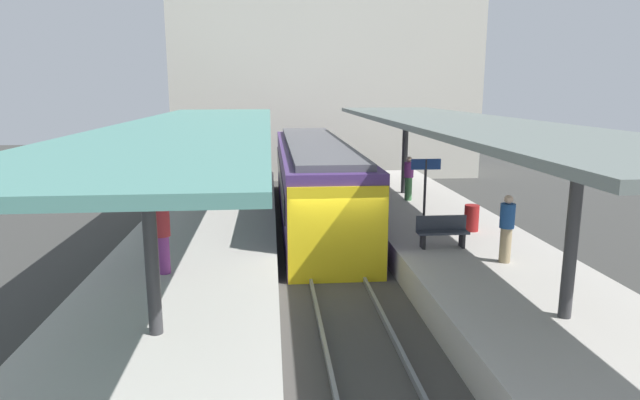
{
  "coord_description": "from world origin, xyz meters",
  "views": [
    {
      "loc": [
        -1.72,
        -14.03,
        5.26
      ],
      "look_at": [
        -0.05,
        4.11,
        1.5
      ],
      "focal_mm": 30.26,
      "sensor_mm": 36.0,
      "label": 1
    }
  ],
  "objects_px": {
    "platform_bench": "(442,231)",
    "passenger_mid_platform": "(163,235)",
    "passenger_far_end": "(507,228)",
    "passenger_near_bench": "(409,178)",
    "litter_bin": "(471,218)",
    "platform_sign": "(425,178)",
    "commuter_train": "(315,181)"
  },
  "relations": [
    {
      "from": "commuter_train",
      "to": "litter_bin",
      "type": "bearing_deg",
      "value": -50.34
    },
    {
      "from": "platform_sign",
      "to": "passenger_mid_platform",
      "type": "bearing_deg",
      "value": -155.48
    },
    {
      "from": "passenger_near_bench",
      "to": "passenger_mid_platform",
      "type": "height_order",
      "value": "passenger_mid_platform"
    },
    {
      "from": "passenger_mid_platform",
      "to": "passenger_far_end",
      "type": "relative_size",
      "value": 1.04
    },
    {
      "from": "passenger_far_end",
      "to": "platform_bench",
      "type": "bearing_deg",
      "value": 129.06
    },
    {
      "from": "passenger_near_bench",
      "to": "litter_bin",
      "type": "bearing_deg",
      "value": -80.91
    },
    {
      "from": "platform_bench",
      "to": "passenger_mid_platform",
      "type": "height_order",
      "value": "passenger_mid_platform"
    },
    {
      "from": "platform_sign",
      "to": "passenger_near_bench",
      "type": "xyz_separation_m",
      "value": [
        0.69,
        4.57,
        -0.73
      ]
    },
    {
      "from": "passenger_far_end",
      "to": "commuter_train",
      "type": "bearing_deg",
      "value": 116.17
    },
    {
      "from": "passenger_mid_platform",
      "to": "commuter_train",
      "type": "bearing_deg",
      "value": 63.05
    },
    {
      "from": "commuter_train",
      "to": "passenger_near_bench",
      "type": "distance_m",
      "value": 3.64
    },
    {
      "from": "platform_bench",
      "to": "litter_bin",
      "type": "xyz_separation_m",
      "value": [
        1.44,
        1.61,
        -0.06
      ]
    },
    {
      "from": "commuter_train",
      "to": "platform_sign",
      "type": "relative_size",
      "value": 6.58
    },
    {
      "from": "litter_bin",
      "to": "passenger_near_bench",
      "type": "bearing_deg",
      "value": 99.09
    },
    {
      "from": "platform_sign",
      "to": "passenger_far_end",
      "type": "distance_m",
      "value": 3.48
    },
    {
      "from": "litter_bin",
      "to": "passenger_near_bench",
      "type": "xyz_separation_m",
      "value": [
        -0.76,
        4.73,
        0.49
      ]
    },
    {
      "from": "passenger_mid_platform",
      "to": "platform_sign",
      "type": "bearing_deg",
      "value": 24.52
    },
    {
      "from": "passenger_mid_platform",
      "to": "passenger_far_end",
      "type": "bearing_deg",
      "value": 0.51
    },
    {
      "from": "platform_sign",
      "to": "passenger_far_end",
      "type": "xyz_separation_m",
      "value": [
        1.17,
        -3.19,
        -0.73
      ]
    },
    {
      "from": "platform_bench",
      "to": "litter_bin",
      "type": "height_order",
      "value": "platform_bench"
    },
    {
      "from": "litter_bin",
      "to": "passenger_far_end",
      "type": "relative_size",
      "value": 0.47
    },
    {
      "from": "litter_bin",
      "to": "passenger_mid_platform",
      "type": "relative_size",
      "value": 0.45
    },
    {
      "from": "passenger_far_end",
      "to": "litter_bin",
      "type": "bearing_deg",
      "value": 84.78
    },
    {
      "from": "platform_sign",
      "to": "passenger_far_end",
      "type": "relative_size",
      "value": 1.29
    },
    {
      "from": "platform_bench",
      "to": "platform_sign",
      "type": "bearing_deg",
      "value": 90.18
    },
    {
      "from": "commuter_train",
      "to": "passenger_far_end",
      "type": "height_order",
      "value": "commuter_train"
    },
    {
      "from": "platform_sign",
      "to": "litter_bin",
      "type": "relative_size",
      "value": 2.76
    },
    {
      "from": "commuter_train",
      "to": "platform_sign",
      "type": "distance_m",
      "value": 5.94
    },
    {
      "from": "commuter_train",
      "to": "platform_sign",
      "type": "bearing_deg",
      "value": -60.31
    },
    {
      "from": "commuter_train",
      "to": "passenger_far_end",
      "type": "xyz_separation_m",
      "value": [
        4.08,
        -8.3,
        0.16
      ]
    },
    {
      "from": "platform_bench",
      "to": "passenger_near_bench",
      "type": "relative_size",
      "value": 0.82
    },
    {
      "from": "commuter_train",
      "to": "passenger_mid_platform",
      "type": "bearing_deg",
      "value": -116.95
    }
  ]
}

